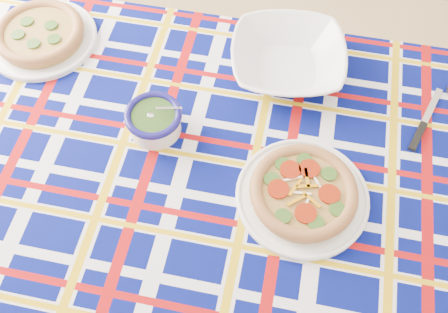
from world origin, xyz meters
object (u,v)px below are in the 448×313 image
at_px(dining_table, 216,194).
at_px(main_focaccia_plate, 303,192).
at_px(serving_bowl, 288,59).
at_px(pesto_bowl, 154,119).

distance_m(dining_table, main_focaccia_plate, 0.24).
height_order(dining_table, serving_bowl, serving_bowl).
height_order(dining_table, main_focaccia_plate, main_focaccia_plate).
distance_m(dining_table, pesto_bowl, 0.25).
relative_size(main_focaccia_plate, pesto_bowl, 2.24).
height_order(main_focaccia_plate, pesto_bowl, pesto_bowl).
height_order(dining_table, pesto_bowl, pesto_bowl).
xyz_separation_m(pesto_bowl, serving_bowl, (0.26, 0.31, -0.00)).
relative_size(pesto_bowl, serving_bowl, 0.47).
xyz_separation_m(main_focaccia_plate, pesto_bowl, (-0.41, 0.06, 0.01)).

